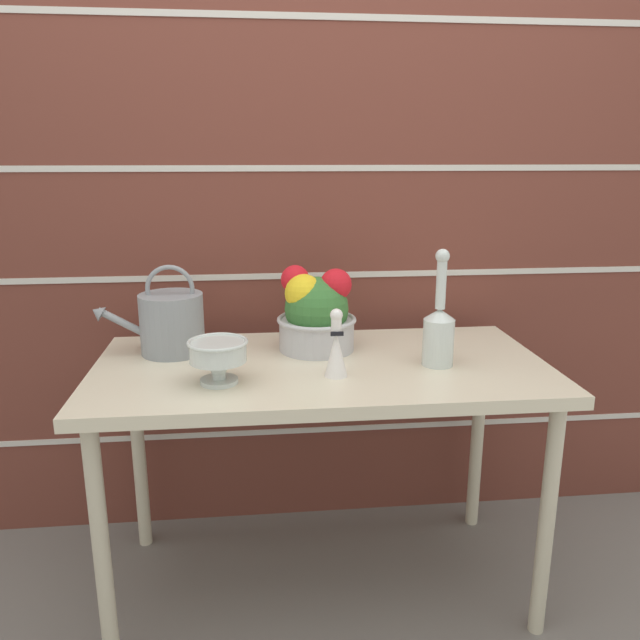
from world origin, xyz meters
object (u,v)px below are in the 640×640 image
(glass_decanter, at_px, (439,330))
(figurine_vase, at_px, (336,349))
(watering_can, at_px, (171,322))
(crystal_pedestal_bowl, at_px, (218,354))
(flower_planter, at_px, (316,313))

(glass_decanter, xyz_separation_m, figurine_vase, (-0.30, -0.06, -0.03))
(figurine_vase, bearing_deg, watering_can, 151.25)
(watering_can, bearing_deg, figurine_vase, -28.75)
(figurine_vase, bearing_deg, glass_decanter, 11.43)
(crystal_pedestal_bowl, xyz_separation_m, glass_decanter, (0.62, 0.08, 0.02))
(glass_decanter, bearing_deg, watering_can, 165.70)
(crystal_pedestal_bowl, bearing_deg, flower_planter, 43.04)
(flower_planter, relative_size, figurine_vase, 1.38)
(watering_can, xyz_separation_m, flower_planter, (0.44, -0.01, 0.02))
(glass_decanter, bearing_deg, flower_planter, 151.33)
(glass_decanter, relative_size, figurine_vase, 1.77)
(glass_decanter, distance_m, figurine_vase, 0.31)
(crystal_pedestal_bowl, distance_m, flower_planter, 0.39)
(watering_can, xyz_separation_m, crystal_pedestal_bowl, (0.15, -0.28, -0.01))
(watering_can, height_order, flower_planter, watering_can)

